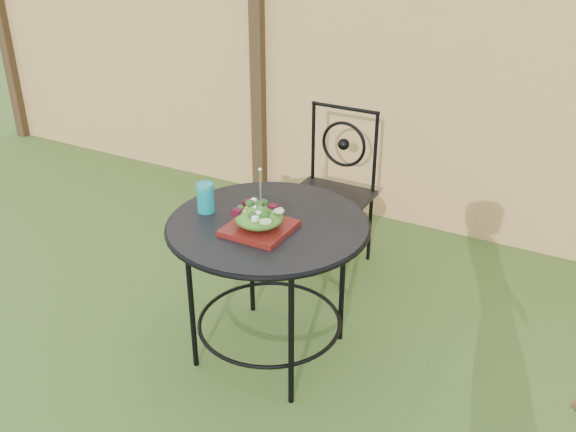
% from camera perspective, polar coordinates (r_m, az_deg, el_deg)
% --- Properties ---
extents(fence, '(8.00, 0.12, 1.90)m').
position_cam_1_polar(fence, '(4.16, 13.47, 10.83)').
color(fence, '#E5B171').
rests_on(fence, ground).
extents(patio_table, '(0.92, 0.92, 0.72)m').
position_cam_1_polar(patio_table, '(2.94, -1.75, -2.93)').
color(patio_table, black).
rests_on(patio_table, ground).
extents(patio_chair, '(0.46, 0.46, 0.95)m').
position_cam_1_polar(patio_chair, '(3.76, 3.87, 2.56)').
color(patio_chair, black).
rests_on(patio_chair, ground).
extents(salad_plate, '(0.27, 0.27, 0.02)m').
position_cam_1_polar(salad_plate, '(2.80, -2.56, -1.08)').
color(salad_plate, '#3E080B').
rests_on(salad_plate, patio_table).
extents(salad, '(0.21, 0.21, 0.08)m').
position_cam_1_polar(salad, '(2.77, -2.58, -0.13)').
color(salad, '#235614').
rests_on(salad, salad_plate).
extents(fork, '(0.01, 0.01, 0.18)m').
position_cam_1_polar(fork, '(2.71, -2.46, 2.28)').
color(fork, silver).
rests_on(fork, salad).
extents(drinking_glass, '(0.08, 0.08, 0.14)m').
position_cam_1_polar(drinking_glass, '(2.96, -7.35, 1.64)').
color(drinking_glass, '#0C9292').
rests_on(drinking_glass, patio_table).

